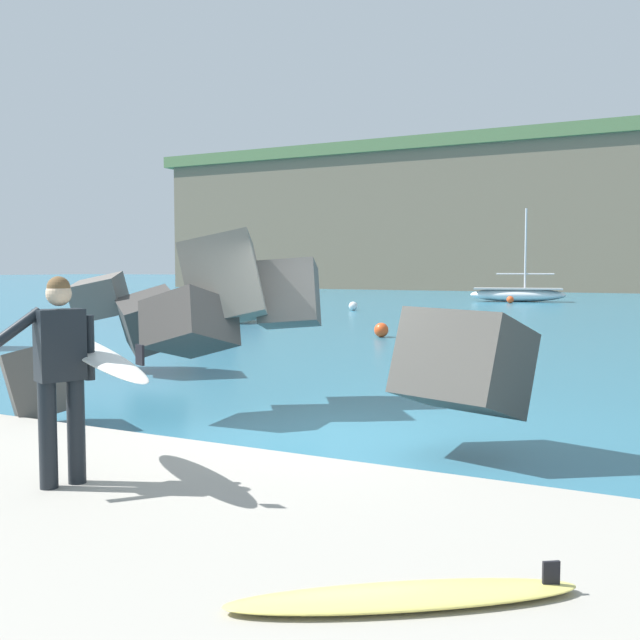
% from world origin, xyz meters
% --- Properties ---
extents(ground_plane, '(400.00, 400.00, 0.00)m').
position_xyz_m(ground_plane, '(0.00, 0.00, 0.00)').
color(ground_plane, '#2D6B84').
extents(walkway_path, '(48.00, 4.40, 0.24)m').
position_xyz_m(walkway_path, '(0.00, -4.00, 0.12)').
color(walkway_path, '#9E998E').
rests_on(walkway_path, ground).
extents(breakwater_jetty, '(32.43, 7.21, 2.93)m').
position_xyz_m(breakwater_jetty, '(-2.08, 1.96, 1.33)').
color(breakwater_jetty, '#3D3A38').
rests_on(breakwater_jetty, ground).
extents(surfer_with_board, '(2.06, 1.51, 1.78)m').
position_xyz_m(surfer_with_board, '(-0.62, -3.53, 1.28)').
color(surfer_with_board, black).
rests_on(surfer_with_board, walkway_path).
extents(spare_surfboard, '(1.84, 1.44, 0.19)m').
position_xyz_m(spare_surfboard, '(2.72, -4.37, 0.28)').
color(spare_surfboard, '#E0D166').
rests_on(spare_surfboard, walkway_path).
extents(boat_near_left, '(4.46, 5.33, 2.34)m').
position_xyz_m(boat_near_left, '(-12.65, 14.72, 0.72)').
color(boat_near_left, maroon).
rests_on(boat_near_left, ground).
extents(boat_near_right, '(6.05, 2.86, 5.84)m').
position_xyz_m(boat_near_right, '(-5.88, 38.43, 0.49)').
color(boat_near_right, white).
rests_on(boat_near_right, ground).
extents(mooring_buoy_inner, '(0.44, 0.44, 0.44)m').
position_xyz_m(mooring_buoy_inner, '(-11.06, 24.93, 0.22)').
color(mooring_buoy_inner, silver).
rests_on(mooring_buoy_inner, ground).
extents(mooring_buoy_middle, '(0.44, 0.44, 0.44)m').
position_xyz_m(mooring_buoy_middle, '(-5.82, 36.13, 0.22)').
color(mooring_buoy_middle, '#E54C1E').
rests_on(mooring_buoy_middle, ground).
extents(mooring_buoy_outer, '(0.44, 0.44, 0.44)m').
position_xyz_m(mooring_buoy_outer, '(-4.36, 12.41, 0.22)').
color(mooring_buoy_outer, '#E54C1E').
rests_on(mooring_buoy_outer, ground).
extents(station_building_central, '(7.14, 8.11, 4.42)m').
position_xyz_m(station_building_central, '(-10.46, 85.74, 16.91)').
color(station_building_central, '#B2ADA3').
rests_on(station_building_central, headland_bluff).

